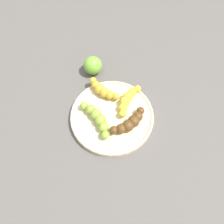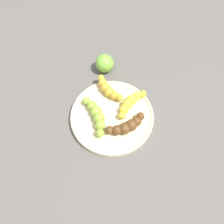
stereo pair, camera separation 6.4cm
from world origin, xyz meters
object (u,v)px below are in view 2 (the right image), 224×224
banana_yellow (130,103)px  banana_spotted (108,89)px  fruit_bowl (112,116)px  banana_overripe (127,126)px  banana_green (96,115)px  apple_green (105,63)px

banana_yellow → banana_spotted: 0.09m
fruit_bowl → banana_overripe: 0.07m
banana_overripe → banana_yellow: bearing=144.7°
banana_overripe → banana_spotted: size_ratio=0.99×
fruit_bowl → banana_overripe: bearing=171.6°
fruit_bowl → banana_green: 0.06m
banana_yellow → banana_overripe: bearing=121.8°
banana_yellow → apple_green: (0.17, -0.08, -0.00)m
banana_green → banana_yellow: size_ratio=1.00×
banana_green → banana_yellow: bearing=0.5°
fruit_bowl → banana_spotted: banana_spotted is taller
banana_green → apple_green: (0.12, -0.18, -0.00)m
banana_green → apple_green: apple_green is taller
banana_overripe → banana_yellow: 0.09m
banana_yellow → fruit_bowl: bearing=72.4°
fruit_bowl → apple_green: bearing=-44.2°
banana_yellow → apple_green: size_ratio=1.96×
banana_overripe → apple_green: size_ratio=1.81×
fruit_bowl → banana_green: (0.03, 0.04, 0.03)m
fruit_bowl → apple_green: 0.21m
banana_spotted → fruit_bowl: bearing=60.3°
fruit_bowl → banana_green: bearing=50.3°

